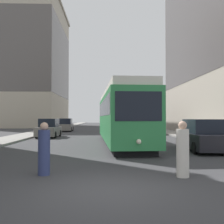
# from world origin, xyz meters

# --- Properties ---
(ground_plane) EXTENTS (200.00, 200.00, 0.00)m
(ground_plane) POSITION_xyz_m (0.00, 0.00, 0.00)
(ground_plane) COLOR #38383A
(sidewalk_left) EXTENTS (2.75, 120.00, 0.15)m
(sidewalk_left) POSITION_xyz_m (-8.19, 40.00, 0.07)
(sidewalk_left) COLOR gray
(sidewalk_left) RESTS_ON ground
(sidewalk_right) EXTENTS (2.75, 120.00, 0.15)m
(sidewalk_right) POSITION_xyz_m (8.19, 40.00, 0.07)
(sidewalk_right) COLOR gray
(sidewalk_right) RESTS_ON ground
(streetcar) EXTENTS (3.31, 15.00, 3.89)m
(streetcar) POSITION_xyz_m (1.11, 12.73, 2.10)
(streetcar) COLOR black
(streetcar) RESTS_ON ground
(transit_bus) EXTENTS (2.94, 12.24, 3.45)m
(transit_bus) POSITION_xyz_m (4.92, 29.82, 1.95)
(transit_bus) COLOR black
(transit_bus) RESTS_ON ground
(parked_car_left_near) EXTENTS (2.01, 4.94, 1.82)m
(parked_car_left_near) POSITION_xyz_m (-5.52, 31.25, 0.84)
(parked_car_left_near) COLOR black
(parked_car_left_near) RESTS_ON ground
(parked_car_left_mid) EXTENTS (1.90, 4.62, 1.82)m
(parked_car_left_mid) POSITION_xyz_m (-5.51, 19.48, 0.84)
(parked_car_left_mid) COLOR black
(parked_car_left_mid) RESTS_ON ground
(parked_car_right_far) EXTENTS (2.03, 5.02, 1.82)m
(parked_car_right_far) POSITION_xyz_m (5.51, 8.29, 0.84)
(parked_car_right_far) COLOR black
(parked_car_right_far) RESTS_ON ground
(pedestrian_crossing_near) EXTENTS (0.39, 0.39, 1.75)m
(pedestrian_crossing_near) POSITION_xyz_m (-2.14, 1.91, 0.82)
(pedestrian_crossing_near) COLOR navy
(pedestrian_crossing_near) RESTS_ON ground
(pedestrian_crossing_far) EXTENTS (0.40, 0.40, 1.80)m
(pedestrian_crossing_far) POSITION_xyz_m (2.38, 1.46, 0.84)
(pedestrian_crossing_far) COLOR beige
(pedestrian_crossing_far) RESTS_ON ground
(building_left_corner) EXTENTS (16.02, 24.41, 27.03)m
(building_left_corner) POSITION_xyz_m (-17.27, 53.45, 13.92)
(building_left_corner) COLOR #B2A893
(building_left_corner) RESTS_ON ground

